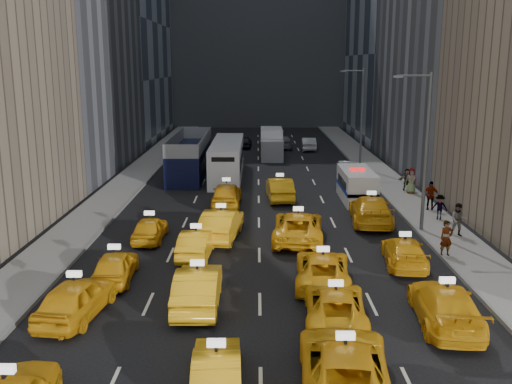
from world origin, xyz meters
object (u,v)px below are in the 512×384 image
taxi_2 (344,367)px  pedestrian_0 (446,238)px  nypd_van (357,186)px  taxi_1 (217,371)px  box_truck (272,144)px  double_decker (190,156)px  city_bus (227,160)px

taxi_2 → pedestrian_0: pedestrian_0 is taller
nypd_van → pedestrian_0: (2.35, -12.15, -0.02)m
taxi_1 → box_truck: bearing=-96.4°
nypd_van → double_decker: (-12.74, 9.23, 0.66)m
nypd_van → pedestrian_0: 12.37m
double_decker → city_bus: double_decker is taller
taxi_2 → taxi_1: bearing=4.4°
double_decker → city_bus: 3.32m
nypd_van → city_bus: bearing=138.3°
pedestrian_0 → taxi_2: bearing=-128.6°
nypd_van → box_truck: box_truck is taller
pedestrian_0 → nypd_van: bearing=92.2°
taxi_1 → taxi_2: taxi_2 is taller
taxi_2 → pedestrian_0: size_ratio=3.20×
city_bus → pedestrian_0: bearing=-56.6°
taxi_2 → pedestrian_0: 13.63m
box_truck → pedestrian_0: size_ratio=3.68×
taxi_2 → box_truck: (-1.08, 42.55, 0.64)m
taxi_2 → nypd_van: size_ratio=1.04×
double_decker → city_bus: size_ratio=1.02×
double_decker → pedestrian_0: (15.09, -21.38, -0.67)m
pedestrian_0 → double_decker: bearing=116.5°
taxi_1 → nypd_van: (8.17, 23.91, 0.40)m
box_truck → pedestrian_0: 31.73m
double_decker → pedestrian_0: size_ratio=6.79×
box_truck → pedestrian_0: box_truck is taller
nypd_van → city_bus: (-9.52, 8.42, 0.45)m
taxi_1 → pedestrian_0: (10.52, 11.77, 0.38)m
taxi_1 → pedestrian_0: 15.79m
box_truck → pedestrian_0: bearing=-80.9°
double_decker → box_truck: size_ratio=1.85×
double_decker → box_truck: bearing=46.6°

